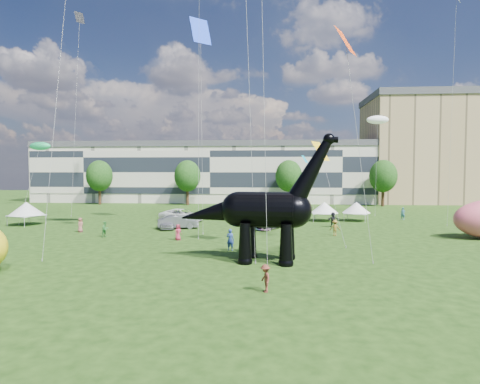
{
  "coord_description": "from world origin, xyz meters",
  "views": [
    {
      "loc": [
        4.25,
        -25.54,
        6.76
      ],
      "look_at": [
        1.78,
        8.0,
        5.0
      ],
      "focal_mm": 30.0,
      "sensor_mm": 36.0,
      "label": 1
    }
  ],
  "objects": [
    {
      "name": "car_dark",
      "position": [
        4.26,
        21.35,
        0.74
      ],
      "size": [
        4.28,
        5.51,
        1.49
      ],
      "primitive_type": "imported",
      "rotation": [
        0.0,
        0.0,
        -0.5
      ],
      "color": "#595960",
      "rests_on": "ground"
    },
    {
      "name": "gazebo_left",
      "position": [
        -26.08,
        22.25,
        2.03
      ],
      "size": [
        5.3,
        5.3,
        2.89
      ],
      "rotation": [
        0.0,
        0.0,
        -0.34
      ],
      "color": "silver",
      "rests_on": "ground"
    },
    {
      "name": "tree_far_right",
      "position": [
        26.0,
        53.0,
        6.29
      ],
      "size": [
        5.2,
        5.2,
        9.44
      ],
      "color": "#382314",
      "rests_on": "ground"
    },
    {
      "name": "visitors",
      "position": [
        -0.93,
        17.07,
        0.84
      ],
      "size": [
        53.65,
        36.92,
        1.86
      ],
      "color": "#327D34",
      "rests_on": "ground"
    },
    {
      "name": "gazebo_near",
      "position": [
        11.65,
        28.99,
        1.82
      ],
      "size": [
        4.23,
        4.23,
        2.58
      ],
      "rotation": [
        0.0,
        0.0,
        -0.15
      ],
      "color": "white",
      "rests_on": "ground"
    },
    {
      "name": "dinosaur_sculpture",
      "position": [
        3.58,
        4.3,
        3.71
      ],
      "size": [
        12.08,
        3.74,
        9.83
      ],
      "rotation": [
        0.0,
        0.0,
        -0.13
      ],
      "color": "black",
      "rests_on": "ground"
    },
    {
      "name": "tree_mid_right",
      "position": [
        8.0,
        53.0,
        6.29
      ],
      "size": [
        5.2,
        5.2,
        9.44
      ],
      "color": "#382314",
      "rests_on": "ground"
    },
    {
      "name": "tree_mid_left",
      "position": [
        -12.0,
        53.0,
        6.29
      ],
      "size": [
        5.2,
        5.2,
        9.44
      ],
      "color": "#382314",
      "rests_on": "ground"
    },
    {
      "name": "gazebo_far",
      "position": [
        15.97,
        29.35,
        1.81
      ],
      "size": [
        4.76,
        4.76,
        2.58
      ],
      "rotation": [
        0.0,
        0.0,
        -0.36
      ],
      "color": "white",
      "rests_on": "ground"
    },
    {
      "name": "car_silver",
      "position": [
        -7.72,
        20.27,
        0.69
      ],
      "size": [
        2.68,
        4.34,
        1.38
      ],
      "primitive_type": "imported",
      "rotation": [
        0.0,
        0.0,
        0.28
      ],
      "color": "#B0B0B5",
      "rests_on": "ground"
    },
    {
      "name": "apartment_block",
      "position": [
        40.0,
        65.0,
        11.0
      ],
      "size": [
        28.0,
        18.0,
        22.0
      ],
      "primitive_type": "cube",
      "color": "tan",
      "rests_on": "ground"
    },
    {
      "name": "ground",
      "position": [
        0.0,
        0.0,
        0.0
      ],
      "size": [
        220.0,
        220.0,
        0.0
      ],
      "primitive_type": "plane",
      "color": "#16330C",
      "rests_on": "ground"
    },
    {
      "name": "car_grey",
      "position": [
        -6.45,
        20.52,
        0.78
      ],
      "size": [
        4.98,
        2.89,
        1.55
      ],
      "primitive_type": "imported",
      "rotation": [
        0.0,
        0.0,
        1.85
      ],
      "color": "slate",
      "rests_on": "ground"
    },
    {
      "name": "terrace_row",
      "position": [
        -8.0,
        62.0,
        6.0
      ],
      "size": [
        78.0,
        11.0,
        12.0
      ],
      "primitive_type": "cube",
      "color": "beige",
      "rests_on": "ground"
    },
    {
      "name": "tree_far_left",
      "position": [
        -30.0,
        53.0,
        6.29
      ],
      "size": [
        5.2,
        5.2,
        9.44
      ],
      "color": "#382314",
      "rests_on": "ground"
    },
    {
      "name": "car_white",
      "position": [
        -7.49,
        27.31,
        0.84
      ],
      "size": [
        6.58,
        4.36,
        1.68
      ],
      "primitive_type": "imported",
      "rotation": [
        0.0,
        0.0,
        1.29
      ],
      "color": "white",
      "rests_on": "ground"
    }
  ]
}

